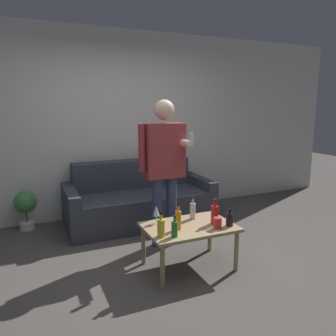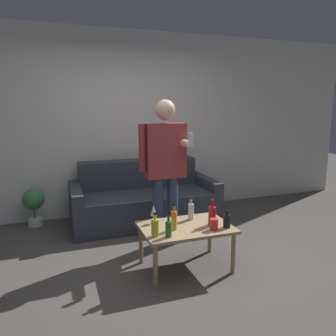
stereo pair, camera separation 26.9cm
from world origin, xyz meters
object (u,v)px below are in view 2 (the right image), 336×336
coffee_table (186,231)px  bottle_orange (212,215)px  couch (144,200)px  person_standing_front (165,162)px

coffee_table → bottle_orange: (0.26, -0.06, 0.15)m
coffee_table → bottle_orange: bottle_orange is taller
couch → coffee_table: couch is taller
person_standing_front → bottle_orange: bearing=-68.0°
bottle_orange → person_standing_front: person_standing_front is taller
couch → person_standing_front: 1.12m
bottle_orange → coffee_table: bearing=167.9°
couch → bottle_orange: couch is taller
couch → bottle_orange: bearing=-79.3°
couch → coffee_table: (0.03, -1.50, 0.09)m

